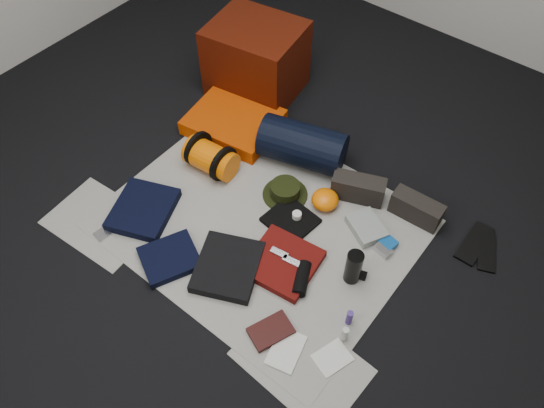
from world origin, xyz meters
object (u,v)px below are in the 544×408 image
Objects in this scene: red_cabinet at (256,59)px; stuff_sack at (211,158)px; sleeping_pad at (234,122)px; compact_camera at (383,250)px; water_bottle at (353,267)px; navy_duffel at (302,145)px; paperback_book at (271,331)px.

red_cabinet reaches higher than stuff_sack.
compact_camera is at bearing -10.19° from sleeping_pad.
red_cabinet reaches higher than water_bottle.
navy_duffel reaches higher than sleeping_pad.
stuff_sack is 1.11m from paperback_book.
red_cabinet reaches higher than navy_duffel.
paperback_book is (0.55, -0.99, -0.12)m from navy_duffel.
paperback_book is at bearing -57.72° from red_cabinet.
red_cabinet is 1.87× the size of stuff_sack.
sleeping_pad is at bearing -79.97° from red_cabinet.
navy_duffel is at bearing 170.41° from compact_camera.
paperback_book is (1.05, -0.95, -0.03)m from sleeping_pad.
stuff_sack is 1.44× the size of water_bottle.
navy_duffel is at bearing -38.29° from red_cabinet.
water_bottle is at bearing 96.27° from paperback_book.
navy_duffel is 2.45× the size of paperback_book.
compact_camera is at bearing 97.83° from paperback_book.
paperback_book is at bearing -93.81° from compact_camera.
stuff_sack is 0.55m from navy_duffel.
water_bottle reaches higher than sleeping_pad.
stuff_sack is 3.33× the size of compact_camera.
sleeping_pad is at bearing 109.74° from stuff_sack.
sleeping_pad reaches higher than compact_camera.
compact_camera is at bearing -36.12° from navy_duffel.
water_bottle is at bearing -90.49° from compact_camera.
sleeping_pad is (0.14, -0.40, -0.18)m from red_cabinet.
compact_camera reaches higher than paperback_book.
stuff_sack is at bearing -79.74° from red_cabinet.
red_cabinet is 1.53m from compact_camera.
sleeping_pad is 0.37m from stuff_sack.
sleeping_pad reaches higher than paperback_book.
red_cabinet reaches higher than sleeping_pad.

